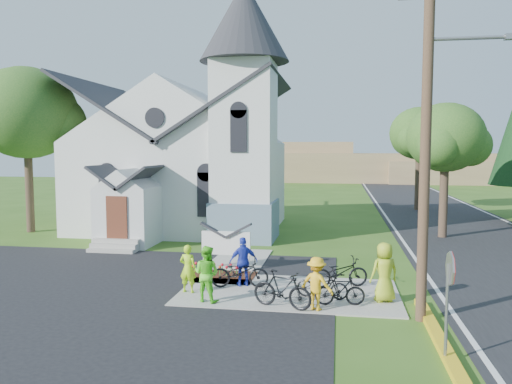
% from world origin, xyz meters
% --- Properties ---
extents(ground, '(120.00, 120.00, 0.00)m').
position_xyz_m(ground, '(0.00, 0.00, 0.00)').
color(ground, '#355919').
rests_on(ground, ground).
extents(parking_lot, '(20.00, 16.00, 0.02)m').
position_xyz_m(parking_lot, '(-7.00, -2.00, 0.01)').
color(parking_lot, black).
rests_on(parking_lot, ground).
extents(road, '(8.00, 90.00, 0.02)m').
position_xyz_m(road, '(10.00, 15.00, 0.01)').
color(road, black).
rests_on(road, ground).
extents(sidewalk, '(7.00, 4.00, 0.05)m').
position_xyz_m(sidewalk, '(1.50, 0.50, 0.03)').
color(sidewalk, gray).
rests_on(sidewalk, ground).
extents(church, '(12.35, 12.00, 13.00)m').
position_xyz_m(church, '(-5.48, 12.48, 5.25)').
color(church, silver).
rests_on(church, ground).
extents(church_sign, '(2.20, 0.40, 1.70)m').
position_xyz_m(church_sign, '(-1.20, 3.20, 1.03)').
color(church_sign, gray).
rests_on(church_sign, ground).
extents(flower_bed, '(2.60, 1.10, 0.07)m').
position_xyz_m(flower_bed, '(-1.20, 2.30, 0.04)').
color(flower_bed, '#361B0E').
rests_on(flower_bed, ground).
extents(utility_pole, '(3.45, 0.28, 10.00)m').
position_xyz_m(utility_pole, '(5.36, -1.50, 5.40)').
color(utility_pole, '#442E22').
rests_on(utility_pole, ground).
extents(stop_sign, '(0.11, 0.76, 2.48)m').
position_xyz_m(stop_sign, '(5.43, -4.20, 1.78)').
color(stop_sign, gray).
rests_on(stop_sign, ground).
extents(tree_lot_corner, '(5.60, 5.60, 9.15)m').
position_xyz_m(tree_lot_corner, '(-14.00, 10.00, 6.60)').
color(tree_lot_corner, '#37291E').
rests_on(tree_lot_corner, ground).
extents(tree_road_near, '(4.00, 4.00, 7.05)m').
position_xyz_m(tree_road_near, '(8.50, 12.00, 5.21)').
color(tree_road_near, '#37291E').
rests_on(tree_road_near, ground).
extents(tree_road_mid, '(4.40, 4.40, 7.80)m').
position_xyz_m(tree_road_mid, '(9.00, 24.00, 5.78)').
color(tree_road_mid, '#37291E').
rests_on(tree_road_mid, ground).
extents(distant_hills, '(61.00, 10.00, 5.60)m').
position_xyz_m(distant_hills, '(3.36, 56.33, 2.17)').
color(distant_hills, olive).
rests_on(distant_hills, ground).
extents(cyclist_0, '(0.61, 0.44, 1.56)m').
position_xyz_m(cyclist_0, '(-1.70, -0.11, 0.83)').
color(cyclist_0, '#AAE81B').
rests_on(cyclist_0, sidewalk).
extents(bike_0, '(2.03, 0.99, 1.02)m').
position_xyz_m(bike_0, '(-0.18, 0.72, 0.56)').
color(bike_0, black).
rests_on(bike_0, sidewalk).
extents(cyclist_1, '(0.98, 0.86, 1.70)m').
position_xyz_m(cyclist_1, '(-0.86, -0.93, 0.90)').
color(cyclist_1, '#5FE12A').
rests_on(cyclist_1, sidewalk).
extents(bike_1, '(1.91, 1.09, 1.11)m').
position_xyz_m(bike_1, '(1.47, -1.20, 0.60)').
color(bike_1, black).
rests_on(bike_1, sidewalk).
extents(cyclist_2, '(1.05, 0.76, 1.66)m').
position_xyz_m(cyclist_2, '(-0.08, 0.94, 0.88)').
color(cyclist_2, '#2434B5').
rests_on(cyclist_2, sidewalk).
extents(bike_2, '(2.04, 1.27, 1.01)m').
position_xyz_m(bike_2, '(3.12, 1.29, 0.56)').
color(bike_2, black).
rests_on(bike_2, sidewalk).
extents(cyclist_3, '(1.13, 0.91, 1.54)m').
position_xyz_m(cyclist_3, '(2.46, -1.20, 0.82)').
color(cyclist_3, yellow).
rests_on(cyclist_3, sidewalk).
extents(bike_3, '(1.52, 0.60, 0.89)m').
position_xyz_m(bike_3, '(3.13, -0.68, 0.49)').
color(bike_3, black).
rests_on(bike_3, sidewalk).
extents(cyclist_4, '(1.04, 0.88, 1.81)m').
position_xyz_m(cyclist_4, '(4.45, -0.07, 0.95)').
color(cyclist_4, '#A4BA23').
rests_on(cyclist_4, sidewalk).
extents(bike_4, '(1.68, 0.83, 0.84)m').
position_xyz_m(bike_4, '(2.59, -0.06, 0.47)').
color(bike_4, black).
rests_on(bike_4, sidewalk).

